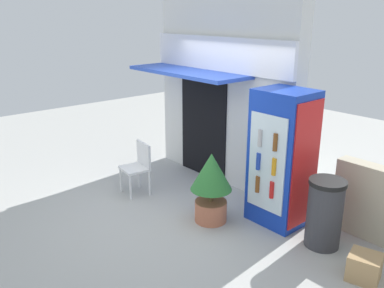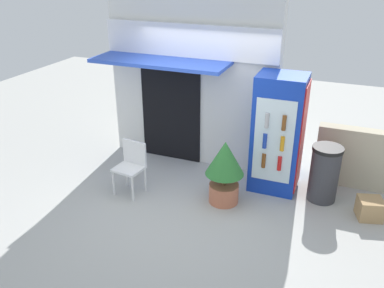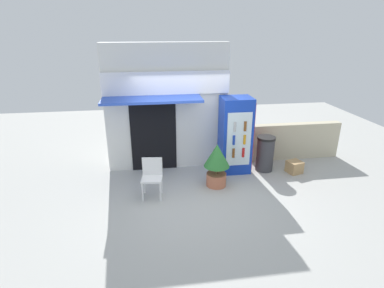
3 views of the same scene
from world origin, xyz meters
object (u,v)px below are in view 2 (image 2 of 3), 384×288
Objects in this scene: plastic_chair at (131,163)px; potted_plant_near_shop at (225,167)px; trash_bin at (324,173)px; cardboard_box at (370,209)px; drink_cooler at (278,134)px.

plastic_chair is 0.83× the size of potted_plant_near_shop.
trash_bin is 2.69× the size of cardboard_box.
potted_plant_near_shop reaches higher than plastic_chair.
plastic_chair is 0.94× the size of trash_bin.
potted_plant_near_shop reaches higher than trash_bin.
drink_cooler reaches higher than potted_plant_near_shop.
trash_bin is at bearing -7.28° from drink_cooler.
potted_plant_near_shop is 3.05× the size of cardboard_box.
plastic_chair is at bearing -170.60° from potted_plant_near_shop.
cardboard_box is (1.52, -0.38, -0.82)m from drink_cooler.
cardboard_box is (3.68, 0.63, -0.36)m from plastic_chair.
plastic_chair is 1.54m from potted_plant_near_shop.
drink_cooler is 1.86× the size of potted_plant_near_shop.
drink_cooler is at bearing 25.07° from plastic_chair.
plastic_chair is 3.10m from trash_bin.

